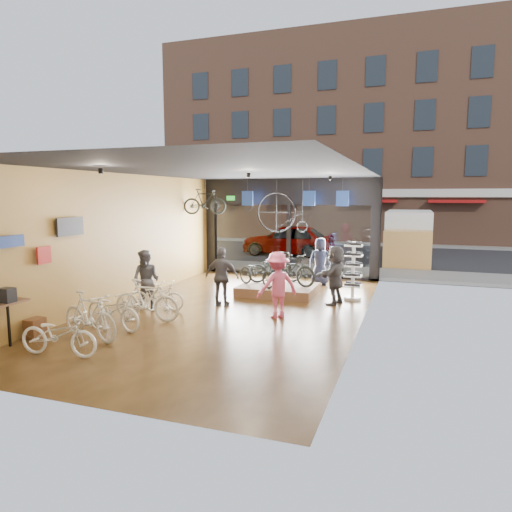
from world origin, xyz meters
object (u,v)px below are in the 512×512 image
at_px(street_car, 288,240).
at_px(display_platform, 278,290).
at_px(customer_4, 320,261).
at_px(customer_2, 222,277).
at_px(floor_bike_4, 157,296).
at_px(box_truck, 408,238).
at_px(customer_5, 335,275).
at_px(penny_farthing, 285,214).
at_px(display_bike_right, 275,268).
at_px(floor_bike_1, 90,316).
at_px(display_bike_left, 257,272).
at_px(customer_3, 277,285).
at_px(display_bike_mid, 291,269).
at_px(floor_bike_3, 147,300).
at_px(sunglasses_rack, 353,271).
at_px(customer_1, 146,280).
at_px(floor_bike_2, 113,310).
at_px(floor_bike_0, 59,334).
at_px(hung_bike, 205,202).

height_order(street_car, display_platform, street_car).
bearing_deg(customer_4, customer_2, 61.12).
bearing_deg(floor_bike_4, box_truck, -38.89).
bearing_deg(customer_5, penny_farthing, -125.83).
distance_m(box_truck, customer_5, 9.41).
distance_m(display_bike_right, penny_farthing, 2.45).
xyz_separation_m(box_truck, floor_bike_1, (-6.45, -14.30, -0.67)).
bearing_deg(customer_5, display_bike_left, -82.68).
distance_m(display_bike_right, customer_3, 3.35).
bearing_deg(display_bike_mid, box_truck, -3.21).
xyz_separation_m(floor_bike_3, customer_4, (3.23, 6.09, 0.31)).
relative_size(floor_bike_1, sunglasses_rack, 1.00).
bearing_deg(customer_2, customer_1, 28.83).
height_order(display_bike_mid, customer_4, customer_4).
relative_size(floor_bike_2, display_bike_right, 0.97).
bearing_deg(floor_bike_0, box_truck, -28.71).
height_order(box_truck, display_bike_left, box_truck).
xyz_separation_m(floor_bike_1, customer_4, (3.59, 7.81, 0.31)).
height_order(display_bike_right, customer_1, customer_1).
distance_m(street_car, penny_farthing, 7.70).
bearing_deg(customer_5, display_bike_right, -103.32).
relative_size(display_bike_mid, customer_1, 1.06).
bearing_deg(customer_3, floor_bike_2, -8.68).
height_order(customer_1, sunglasses_rack, sunglasses_rack).
bearing_deg(penny_farthing, customer_3, -76.41).
height_order(floor_bike_4, customer_1, customer_1).
height_order(box_truck, customer_3, box_truck).
bearing_deg(display_bike_left, customer_2, -166.95).
bearing_deg(floor_bike_2, penny_farthing, -3.80).
height_order(floor_bike_3, penny_farthing, penny_farthing).
bearing_deg(box_truck, floor_bike_3, -115.83).
bearing_deg(customer_5, street_car, -142.63).
height_order(display_bike_right, sunglasses_rack, sunglasses_rack).
height_order(sunglasses_rack, hung_bike, hung_bike).
xyz_separation_m(display_bike_mid, customer_2, (-1.48, -2.09, 0.02)).
bearing_deg(floor_bike_0, display_bike_mid, -29.04).
height_order(display_bike_left, customer_4, customer_4).
relative_size(floor_bike_2, sunglasses_rack, 0.99).
bearing_deg(street_car, floor_bike_1, -1.55).
bearing_deg(display_bike_right, floor_bike_4, 119.76).
relative_size(floor_bike_4, customer_2, 0.91).
height_order(customer_2, customer_5, customer_5).
height_order(floor_bike_1, display_bike_mid, display_bike_mid).
distance_m(floor_bike_2, display_bike_mid, 5.89).
distance_m(floor_bike_3, floor_bike_4, 1.09).
xyz_separation_m(display_platform, customer_4, (0.96, 2.01, 0.69)).
bearing_deg(display_bike_left, box_truck, 3.01).
xyz_separation_m(floor_bike_4, customer_3, (3.38, 0.33, 0.45)).
bearing_deg(box_truck, display_bike_left, -116.51).
height_order(floor_bike_3, display_bike_right, display_bike_right).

